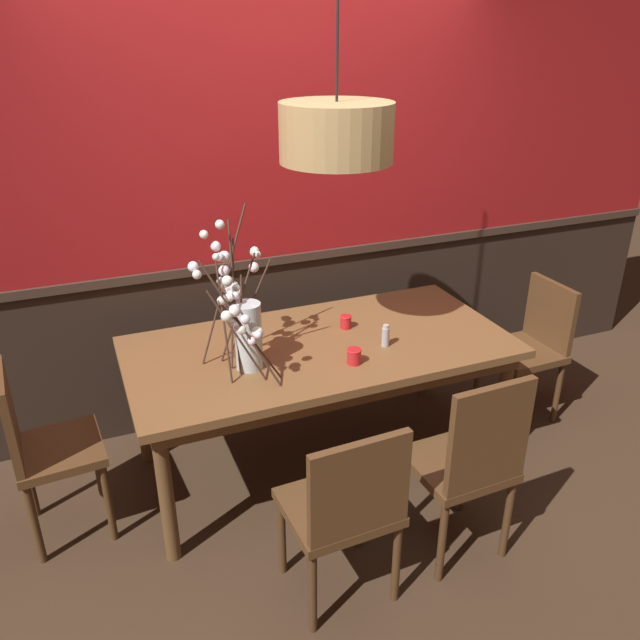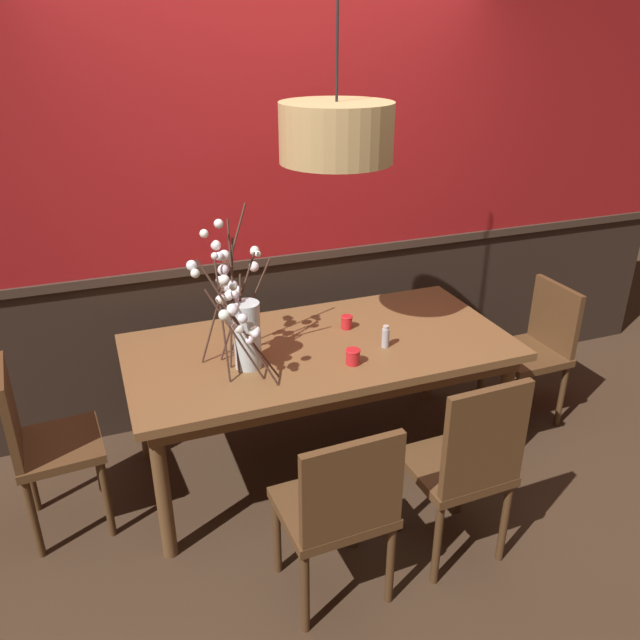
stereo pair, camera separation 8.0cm
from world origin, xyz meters
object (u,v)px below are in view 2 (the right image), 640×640
Objects in this scene: chair_near_side_left at (340,507)px; candle_holder_nearer_edge at (353,357)px; chair_head_west_end at (42,439)px; candle_holder_nearer_center at (347,322)px; pendant_lamp at (336,133)px; dining_table at (320,357)px; chair_head_east_end at (536,345)px; chair_far_side_left at (232,320)px; chair_near_side_right at (466,462)px; vase_with_blossoms at (242,322)px; condiment_bottle at (386,337)px.

candle_holder_nearer_edge is at bearing 62.92° from chair_near_side_left.
candle_holder_nearer_center is at bearing 5.01° from chair_head_west_end.
chair_head_west_end is 0.72× the size of pendant_lamp.
dining_table is 1.43m from chair_head_east_end.
pendant_lamp is (-0.14, -0.17, 1.04)m from candle_holder_nearer_center.
chair_head_east_end is 11.90× the size of candle_holder_nearer_center.
chair_far_side_left reaches higher than chair_near_side_left.
candle_holder_nearer_center is (0.46, 1.04, 0.30)m from chair_near_side_left.
vase_with_blossoms is at bearing 134.61° from chair_near_side_right.
chair_far_side_left is 1.25m from condiment_bottle.
chair_head_east_end is (1.68, 0.92, -0.01)m from chair_near_side_left.
candle_holder_nearer_edge is at bearing 113.71° from chair_near_side_right.
chair_head_east_end is at bearing 39.78° from chair_near_side_right.
chair_near_side_left is (1.14, -0.90, -0.02)m from chair_head_west_end.
vase_with_blossoms is at bearing -99.44° from chair_far_side_left.
dining_table is 2.25× the size of chair_near_side_left.
candle_holder_nearer_edge is (0.07, -0.26, 0.12)m from dining_table.
chair_head_east_end is at bearing 1.95° from pendant_lamp.
chair_far_side_left reaches higher than dining_table.
condiment_bottle is at bearing -172.03° from chair_head_east_end.
candle_holder_nearer_center is at bearing 110.02° from condiment_bottle.
vase_with_blossoms reaches higher than candle_holder_nearer_edge.
chair_head_east_end is at bearing 11.16° from candle_holder_nearer_edge.
chair_near_side_left is at bearing -151.32° from chair_head_east_end.
chair_head_east_end is 1.39m from chair_near_side_right.
vase_with_blossoms is at bearing 101.87° from chair_near_side_left.
candle_holder_nearer_edge is at bearing -9.42° from chair_head_west_end.
pendant_lamp is (-0.24, 0.11, 1.02)m from condiment_bottle.
chair_head_west_end is 1.45m from chair_near_side_left.
dining_table is 1.56× the size of pendant_lamp.
chair_near_side_right is at bearing -86.48° from condiment_bottle.
dining_table is 16.56× the size of condiment_bottle.
chair_near_side_left is at bearing -110.27° from pendant_lamp.
vase_with_blossoms is at bearing 161.85° from candle_holder_nearer_edge.
candle_holder_nearer_center is (0.63, 0.22, -0.20)m from vase_with_blossoms.
condiment_bottle is at bearing 93.52° from chair_near_side_right.
pendant_lamp is (0.49, 0.05, 0.84)m from vase_with_blossoms.
condiment_bottle is (0.23, 0.11, 0.02)m from candle_holder_nearer_edge.
chair_near_side_right is (0.61, 0.03, 0.04)m from chair_near_side_left.
chair_head_west_end is (-1.40, -0.02, -0.16)m from dining_table.
candle_holder_nearer_edge is (-1.34, -0.26, 0.31)m from chair_head_east_end.
chair_near_side_right is 1.57m from pendant_lamp.
chair_head_east_end reaches higher than dining_table.
chair_near_side_right is 0.73m from candle_holder_nearer_edge.
chair_near_side_left is 1.17m from candle_holder_nearer_center.
dining_table is at bearing 0.70° from chair_head_west_end.
chair_far_side_left reaches higher than condiment_bottle.
chair_head_east_end is 1.91m from chair_far_side_left.
chair_far_side_left is 1.25× the size of vase_with_blossoms.
vase_with_blossoms is at bearing -176.92° from chair_head_east_end.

